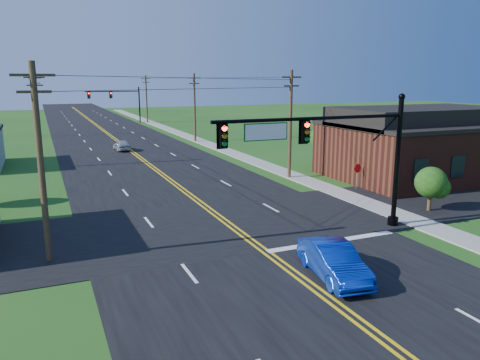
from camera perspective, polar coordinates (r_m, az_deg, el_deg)
name	(u,v)px	position (r m, az deg, el deg)	size (l,w,h in m)	color
ground	(350,320)	(17.45, 13.28, -16.29)	(260.00, 260.00, 0.00)	#184714
road_main	(119,143)	(63.42, -14.51, 4.35)	(16.00, 220.00, 0.04)	black
road_cross	(225,224)	(27.21, -1.86, -5.37)	(70.00, 10.00, 0.04)	black
sidewalk	(221,149)	(56.45, -2.30, 3.82)	(2.00, 160.00, 0.08)	gray
signal_mast_main	(330,148)	(24.66, 10.97, 3.86)	(11.30, 0.60, 7.48)	black
signal_mast_far	(116,99)	(93.29, -14.85, 9.51)	(10.98, 0.60, 7.48)	black
brick_building	(418,150)	(42.55, 20.89, 3.44)	(14.20, 11.20, 4.70)	#4F2016
utility_pole_left_a	(40,160)	(22.46, -23.15, 2.22)	(1.80, 0.28, 9.00)	#3B281B
utility_pole_left_b	(38,118)	(47.31, -23.42, 6.93)	(1.80, 0.28, 9.00)	#3B281B
utility_pole_left_c	(37,104)	(74.27, -23.51, 8.47)	(1.80, 0.28, 9.00)	#3B281B
utility_pole_right_a	(290,122)	(39.37, 6.16, 7.00)	(1.80, 0.28, 9.00)	#3B281B
utility_pole_right_b	(195,106)	(63.27, -5.55, 8.94)	(1.80, 0.28, 9.00)	#3B281B
utility_pole_right_c	(146,98)	(92.27, -11.33, 9.76)	(1.80, 0.28, 9.00)	#3B281B
tree_right_back	(326,139)	(46.21, 10.41, 4.98)	(3.00, 3.00, 4.10)	#3B281B
shrub_corner	(431,183)	(31.82, 22.26, -0.30)	(2.00, 2.00, 2.86)	#3B281B
blue_car	(333,262)	(20.25, 11.32, -9.74)	(1.57, 4.51, 1.49)	#062496
distant_car	(122,145)	(56.68, -14.23, 4.10)	(1.50, 3.73, 1.27)	#B1B1B6
stop_sign	(357,171)	(36.50, 14.10, 1.08)	(0.71, 0.12, 1.99)	slate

